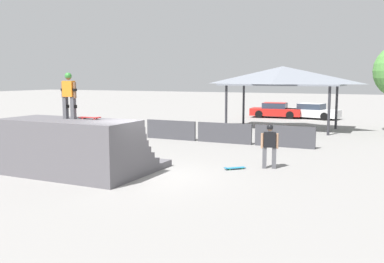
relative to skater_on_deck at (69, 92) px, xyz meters
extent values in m
plane|color=gray|center=(2.54, 0.58, -2.89)|extent=(160.00, 160.00, 0.00)
cube|color=#565459|center=(0.12, 0.73, -2.77)|extent=(4.93, 3.99, 0.25)
cube|color=#565459|center=(0.12, 0.26, -2.52)|extent=(4.93, 3.04, 0.25)
cube|color=#565459|center=(0.12, 0.08, -2.28)|extent=(4.93, 2.69, 0.25)
cube|color=#565459|center=(0.12, -0.03, -2.03)|extent=(4.93, 2.45, 0.25)
cube|color=#565459|center=(0.12, -0.12, -1.78)|extent=(4.93, 2.29, 0.25)
cube|color=#565459|center=(0.12, -0.18, -1.54)|extent=(4.93, 2.17, 0.25)
cube|color=#565459|center=(0.12, -0.22, -1.29)|extent=(4.93, 2.09, 0.25)
cube|color=#565459|center=(0.12, -0.24, -1.05)|extent=(4.93, 2.04, 0.25)
cylinder|color=silver|center=(0.12, 0.76, -0.96)|extent=(4.84, 0.07, 0.07)
cube|color=#4C4C51|center=(0.17, 0.00, -0.54)|extent=(0.15, 0.15, 0.78)
cube|color=black|center=(0.17, 0.03, -0.49)|extent=(0.18, 0.13, 0.11)
cube|color=#4C4C51|center=(-0.17, 0.00, -0.54)|extent=(0.15, 0.15, 0.78)
cube|color=black|center=(-0.17, 0.02, -0.49)|extent=(0.18, 0.13, 0.11)
cube|color=orange|center=(0.00, 0.00, 0.12)|extent=(0.42, 0.22, 0.55)
cylinder|color=brown|center=(0.26, 0.00, 0.08)|extent=(0.11, 0.11, 0.55)
cylinder|color=black|center=(0.26, 0.00, 0.09)|extent=(0.16, 0.16, 0.08)
cylinder|color=brown|center=(-0.26, -0.01, 0.08)|extent=(0.11, 0.11, 0.55)
cylinder|color=black|center=(-0.26, -0.01, 0.09)|extent=(0.16, 0.16, 0.08)
sphere|color=brown|center=(0.00, 0.00, 0.54)|extent=(0.21, 0.21, 0.21)
sphere|color=#337F33|center=(0.00, 0.00, 0.57)|extent=(0.24, 0.24, 0.24)
cylinder|color=red|center=(0.95, 0.29, -0.90)|extent=(0.05, 0.03, 0.05)
cylinder|color=red|center=(0.96, 0.15, -0.90)|extent=(0.05, 0.03, 0.05)
cylinder|color=red|center=(0.44, 0.27, -0.90)|extent=(0.05, 0.03, 0.05)
cylinder|color=red|center=(0.45, 0.13, -0.90)|extent=(0.05, 0.03, 0.05)
cube|color=#B22323|center=(0.70, 0.21, -0.87)|extent=(0.83, 0.22, 0.02)
cube|color=#B22323|center=(1.08, 0.22, -0.85)|extent=(0.10, 0.20, 0.02)
cube|color=#4C4C51|center=(5.96, 3.82, -2.48)|extent=(0.19, 0.19, 0.81)
cube|color=#4C4C51|center=(6.30, 3.93, -2.48)|extent=(0.19, 0.19, 0.81)
cube|color=black|center=(6.13, 3.87, -1.79)|extent=(0.48, 0.34, 0.57)
cylinder|color=#A87A5B|center=(5.87, 3.79, -1.84)|extent=(0.14, 0.14, 0.57)
cylinder|color=#A87A5B|center=(6.39, 3.96, -1.84)|extent=(0.14, 0.14, 0.57)
sphere|color=#A87A5B|center=(6.13, 3.87, -1.36)|extent=(0.22, 0.22, 0.22)
sphere|color=black|center=(6.13, 3.87, -1.34)|extent=(0.25, 0.25, 0.25)
cylinder|color=green|center=(4.91, 2.93, -2.86)|extent=(0.06, 0.06, 0.05)
cylinder|color=green|center=(4.81, 3.03, -2.86)|extent=(0.06, 0.06, 0.05)
cylinder|color=green|center=(5.26, 3.28, -2.86)|extent=(0.06, 0.06, 0.05)
cylinder|color=green|center=(5.16, 3.38, -2.86)|extent=(0.06, 0.06, 0.05)
cube|color=teal|center=(5.03, 3.15, -2.83)|extent=(0.71, 0.71, 0.02)
cube|color=teal|center=(4.77, 2.90, -2.81)|extent=(0.21, 0.21, 0.02)
cube|color=#3D3D42|center=(-0.81, 9.01, -2.36)|extent=(2.97, 0.12, 1.05)
cube|color=#3D3D42|center=(2.35, 9.01, -2.36)|extent=(2.97, 0.12, 1.05)
cube|color=#3D3D42|center=(5.50, 9.01, -2.36)|extent=(2.97, 0.12, 1.05)
cylinder|color=#2D2D33|center=(0.37, 14.47, -1.44)|extent=(0.16, 0.16, 2.89)
cylinder|color=#2D2D33|center=(6.82, 14.47, -1.44)|extent=(0.16, 0.16, 2.89)
cylinder|color=#2D2D33|center=(0.37, 18.03, -1.44)|extent=(0.16, 0.16, 2.89)
cylinder|color=#2D2D33|center=(6.82, 18.03, -1.44)|extent=(0.16, 0.16, 2.89)
cube|color=slate|center=(3.59, 16.25, 0.05)|extent=(7.59, 4.19, 0.10)
pyramid|color=slate|center=(3.59, 16.25, 0.67)|extent=(7.44, 4.10, 1.14)
cube|color=red|center=(1.22, 24.15, -2.40)|extent=(4.32, 1.99, 0.62)
cube|color=#283342|center=(1.11, 24.14, -1.87)|extent=(2.05, 1.56, 0.46)
cube|color=red|center=(1.11, 24.14, -1.64)|extent=(1.96, 1.52, 0.04)
cylinder|color=black|center=(2.45, 25.01, -2.57)|extent=(0.65, 0.24, 0.64)
cylinder|color=black|center=(2.56, 23.47, -2.57)|extent=(0.65, 0.24, 0.64)
cylinder|color=black|center=(-0.12, 24.84, -2.57)|extent=(0.65, 0.24, 0.64)
cylinder|color=black|center=(-0.01, 23.29, -2.57)|extent=(0.65, 0.24, 0.64)
cube|color=silver|center=(4.20, 24.46, -2.40)|extent=(4.53, 2.53, 0.62)
cube|color=#283342|center=(4.09, 24.48, -1.87)|extent=(2.23, 1.81, 0.46)
cube|color=silver|center=(4.09, 24.48, -1.64)|extent=(2.13, 1.75, 0.04)
cylinder|color=black|center=(5.63, 24.96, -2.57)|extent=(0.67, 0.32, 0.64)
cylinder|color=black|center=(5.32, 23.43, -2.57)|extent=(0.67, 0.32, 0.64)
cylinder|color=black|center=(3.08, 25.48, -2.57)|extent=(0.67, 0.32, 0.64)
cylinder|color=black|center=(2.76, 23.95, -2.57)|extent=(0.67, 0.32, 0.64)
camera|label=1|loc=(10.27, -11.65, 0.52)|focal=40.00mm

